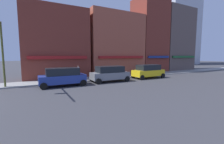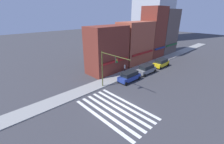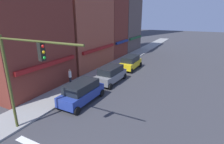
{
  "view_description": "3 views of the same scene",
  "coord_description": "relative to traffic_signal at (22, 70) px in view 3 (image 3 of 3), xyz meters",
  "views": [
    {
      "loc": [
        5.56,
        -11.61,
        3.23
      ],
      "look_at": [
        14.47,
        4.7,
        1.2
      ],
      "focal_mm": 24.0,
      "sensor_mm": 36.0,
      "label": 1
    },
    {
      "loc": [
        -12.11,
        -12.05,
        12.23
      ],
      "look_at": [
        3.24,
        4.0,
        3.5
      ],
      "focal_mm": 24.0,
      "sensor_mm": 36.0,
      "label": 2
    },
    {
      "loc": [
        -3.07,
        -4.33,
        7.51
      ],
      "look_at": [
        14.47,
        4.7,
        1.2
      ],
      "focal_mm": 28.0,
      "sensor_mm": 36.0,
      "label": 3
    }
  ],
  "objects": [
    {
      "name": "pedestrian_white_shirt",
      "position": [
        7.94,
        3.36,
        -3.43
      ],
      "size": [
        0.32,
        0.32,
        1.77
      ],
      "rotation": [
        0.0,
        0.0,
        6.0
      ],
      "color": "#23232D",
      "rests_on": "sidewalk_left"
    },
    {
      "name": "suv_blue",
      "position": [
        5.26,
        -0.22,
        -3.47
      ],
      "size": [
        4.73,
        2.12,
        1.94
      ],
      "rotation": [
        0.0,
        0.0,
        -0.01
      ],
      "color": "navy",
      "rests_on": "ground_plane"
    },
    {
      "name": "traffic_signal",
      "position": [
        0.0,
        0.0,
        0.0
      ],
      "size": [
        0.32,
        6.18,
        6.46
      ],
      "color": "#474C1E",
      "rests_on": "ground_plane"
    },
    {
      "name": "suv_grey",
      "position": [
        10.93,
        -0.22,
        -3.47
      ],
      "size": [
        4.75,
        2.12,
        1.94
      ],
      "rotation": [
        0.0,
        0.0,
        -0.03
      ],
      "color": "slate",
      "rests_on": "ground_plane"
    },
    {
      "name": "storefront_row",
      "position": [
        19.35,
        6.57,
        1.47
      ],
      "size": [
        33.41,
        5.3,
        14.04
      ],
      "color": "maroon",
      "rests_on": "ground_plane"
    },
    {
      "name": "suv_yellow",
      "position": [
        17.21,
        -0.22,
        -3.47
      ],
      "size": [
        4.72,
        2.12,
        1.94
      ],
      "rotation": [
        0.0,
        0.0,
        0.01
      ],
      "color": "yellow",
      "rests_on": "ground_plane"
    }
  ]
}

